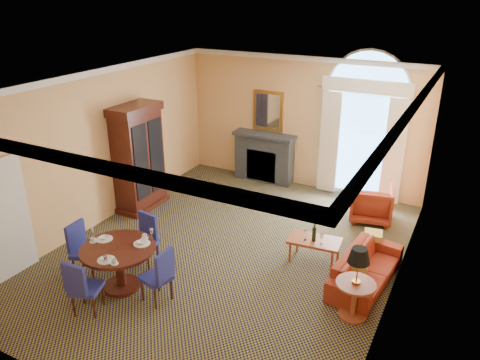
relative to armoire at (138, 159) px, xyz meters
The scene contains 12 objects.
ground 3.07m from the armoire, 17.14° to the right, with size 7.50×7.50×0.00m, color #131034.
room_envelope 3.03m from the armoire, ahead, with size 6.04×7.52×3.45m.
armoire is the anchor object (origin of this frame).
dining_table 3.19m from the armoire, 57.42° to the right, with size 1.22×1.22×0.97m.
dining_chair_north 2.48m from the armoire, 48.75° to the right, with size 0.47×0.48×0.94m.
dining_chair_south 3.87m from the armoire, 64.42° to the right, with size 0.53×0.53×0.94m.
dining_chair_east 3.70m from the armoire, 46.39° to the right, with size 0.51×0.51×0.94m.
dining_chair_west 2.78m from the armoire, 73.07° to the right, with size 0.54×0.54×0.94m.
sofa 5.37m from the armoire, ahead, with size 1.87×0.73×0.55m, color maroon.
armchair 5.16m from the armoire, 20.11° to the left, with size 0.85×0.88×0.80m, color maroon.
coffee_table 4.36m from the armoire, ahead, with size 0.98×0.61×0.83m.
side_table 5.56m from the armoire, 16.48° to the right, with size 0.60×0.60×1.17m.
Camera 1 is at (3.77, -6.70, 4.70)m, focal length 35.00 mm.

